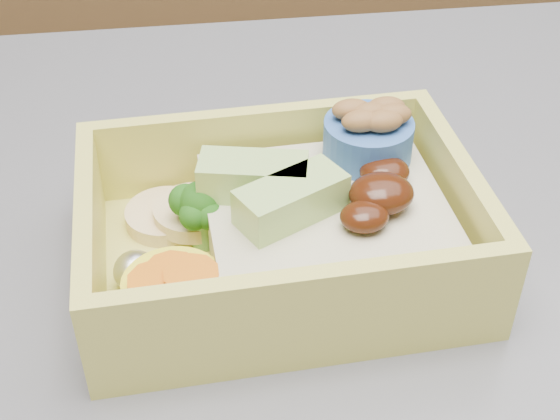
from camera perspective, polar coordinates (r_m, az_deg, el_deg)
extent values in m
cube|color=brown|center=(1.66, -3.98, 11.69)|extent=(3.20, 0.60, 0.90)
cube|color=#D0CA56|center=(0.41, 0.00, -3.69)|extent=(0.20, 0.15, 0.01)
cube|color=#D0CA56|center=(0.44, -1.56, 4.72)|extent=(0.19, 0.02, 0.05)
cube|color=#D0CA56|center=(0.34, 2.03, -7.53)|extent=(0.19, 0.02, 0.05)
cube|color=#D0CA56|center=(0.41, 12.82, 0.88)|extent=(0.01, 0.12, 0.05)
cube|color=#D0CA56|center=(0.39, -13.68, -2.19)|extent=(0.01, 0.12, 0.05)
cube|color=tan|center=(0.40, 3.37, -1.19)|extent=(0.12, 0.11, 0.03)
ellipsoid|color=black|center=(0.38, 7.42, 1.20)|extent=(0.03, 0.03, 0.02)
ellipsoid|color=black|center=(0.40, 7.66, 2.78)|extent=(0.03, 0.02, 0.01)
ellipsoid|color=black|center=(0.37, 6.20, -0.49)|extent=(0.02, 0.02, 0.01)
cube|color=#A3CC6B|center=(0.37, 0.83, 0.76)|extent=(0.06, 0.05, 0.02)
cube|color=#A3CC6B|center=(0.39, -1.97, 2.43)|extent=(0.06, 0.03, 0.02)
cylinder|color=#77B461|center=(0.41, -5.64, -1.56)|extent=(0.01, 0.01, 0.02)
sphere|color=#215B14|center=(0.39, -5.82, 0.60)|extent=(0.02, 0.02, 0.02)
sphere|color=#215B14|center=(0.40, -4.63, 0.87)|extent=(0.02, 0.02, 0.02)
sphere|color=#215B14|center=(0.40, -6.95, 0.71)|extent=(0.02, 0.02, 0.02)
sphere|color=#215B14|center=(0.39, -5.20, -0.39)|extent=(0.02, 0.02, 0.02)
sphere|color=#215B14|center=(0.39, -6.32, -0.42)|extent=(0.02, 0.02, 0.02)
sphere|color=#215B14|center=(0.40, -5.93, 1.08)|extent=(0.02, 0.02, 0.02)
cylinder|color=yellow|center=(0.37, -7.73, -6.32)|extent=(0.05, 0.05, 0.02)
cylinder|color=orange|center=(0.36, -7.94, -4.51)|extent=(0.03, 0.03, 0.00)
cylinder|color=orange|center=(0.36, -9.09, -5.21)|extent=(0.03, 0.03, 0.00)
cylinder|color=orange|center=(0.35, -6.50, -4.78)|extent=(0.03, 0.03, 0.00)
cylinder|color=tan|center=(0.43, -8.37, -0.44)|extent=(0.04, 0.04, 0.01)
cylinder|color=tan|center=(0.42, -6.31, -0.18)|extent=(0.04, 0.04, 0.01)
ellipsoid|color=silver|center=(0.43, -3.94, 1.42)|extent=(0.02, 0.02, 0.02)
ellipsoid|color=silver|center=(0.39, -10.53, -4.42)|extent=(0.02, 0.02, 0.02)
cylinder|color=#315EAA|center=(0.42, 6.45, 5.13)|extent=(0.05, 0.05, 0.02)
ellipsoid|color=brown|center=(0.41, 6.61, 7.04)|extent=(0.02, 0.01, 0.01)
ellipsoid|color=brown|center=(0.41, 7.75, 7.46)|extent=(0.02, 0.01, 0.01)
ellipsoid|color=brown|center=(0.41, 5.24, 7.33)|extent=(0.02, 0.01, 0.01)
ellipsoid|color=brown|center=(0.40, 7.54, 6.45)|extent=(0.02, 0.01, 0.01)
ellipsoid|color=brown|center=(0.40, 5.96, 6.48)|extent=(0.02, 0.01, 0.01)
ellipsoid|color=brown|center=(0.41, 8.20, 6.93)|extent=(0.02, 0.01, 0.01)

